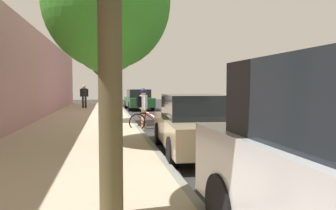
{
  "coord_description": "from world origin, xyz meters",
  "views": [
    {
      "loc": [
        3.02,
        14.63,
        1.73
      ],
      "look_at": [
        0.57,
        1.87,
        0.98
      ],
      "focal_mm": 34.51,
      "sensor_mm": 36.0,
      "label": 1
    }
  ],
  "objects_px": {
    "parked_sedan_green_nearest": "(139,100)",
    "parked_sedan_tan_second": "(196,124)",
    "street_tree_near_cyclist": "(106,63)",
    "street_tree_mid_block": "(107,50)",
    "fire_hydrant": "(117,102)",
    "bicycle_at_curb": "(150,121)",
    "street_tree_far_end": "(107,2)",
    "cyclist_with_backpack": "(143,104)",
    "pedestrian_on_phone": "(84,95)"
  },
  "relations": [
    {
      "from": "cyclist_with_backpack",
      "to": "street_tree_mid_block",
      "type": "height_order",
      "value": "street_tree_mid_block"
    },
    {
      "from": "cyclist_with_backpack",
      "to": "pedestrian_on_phone",
      "type": "xyz_separation_m",
      "value": [
        3.07,
        -11.65,
        0.09
      ]
    },
    {
      "from": "fire_hydrant",
      "to": "pedestrian_on_phone",
      "type": "bearing_deg",
      "value": -1.55
    },
    {
      "from": "parked_sedan_tan_second",
      "to": "pedestrian_on_phone",
      "type": "bearing_deg",
      "value": -76.94
    },
    {
      "from": "parked_sedan_tan_second",
      "to": "bicycle_at_curb",
      "type": "relative_size",
      "value": 2.65
    },
    {
      "from": "street_tree_far_end",
      "to": "fire_hydrant",
      "type": "bearing_deg",
      "value": -92.77
    },
    {
      "from": "cyclist_with_backpack",
      "to": "parked_sedan_green_nearest",
      "type": "bearing_deg",
      "value": -94.8
    },
    {
      "from": "parked_sedan_green_nearest",
      "to": "bicycle_at_curb",
      "type": "distance_m",
      "value": 11.44
    },
    {
      "from": "street_tree_near_cyclist",
      "to": "street_tree_far_end",
      "type": "relative_size",
      "value": 0.87
    },
    {
      "from": "fire_hydrant",
      "to": "parked_sedan_green_nearest",
      "type": "bearing_deg",
      "value": 158.71
    },
    {
      "from": "bicycle_at_curb",
      "to": "street_tree_far_end",
      "type": "bearing_deg",
      "value": 64.19
    },
    {
      "from": "street_tree_near_cyclist",
      "to": "street_tree_mid_block",
      "type": "height_order",
      "value": "street_tree_near_cyclist"
    },
    {
      "from": "parked_sedan_green_nearest",
      "to": "pedestrian_on_phone",
      "type": "distance_m",
      "value": 4.06
    },
    {
      "from": "street_tree_near_cyclist",
      "to": "pedestrian_on_phone",
      "type": "bearing_deg",
      "value": 67.4
    },
    {
      "from": "bicycle_at_curb",
      "to": "parked_sedan_tan_second",
      "type": "bearing_deg",
      "value": 97.21
    },
    {
      "from": "street_tree_mid_block",
      "to": "street_tree_far_end",
      "type": "bearing_deg",
      "value": 90.0
    },
    {
      "from": "bicycle_at_curb",
      "to": "fire_hydrant",
      "type": "relative_size",
      "value": 2.02
    },
    {
      "from": "parked_sedan_tan_second",
      "to": "pedestrian_on_phone",
      "type": "xyz_separation_m",
      "value": [
        3.87,
        -16.7,
        0.35
      ]
    },
    {
      "from": "street_tree_mid_block",
      "to": "fire_hydrant",
      "type": "distance_m",
      "value": 10.07
    },
    {
      "from": "bicycle_at_curb",
      "to": "parked_sedan_green_nearest",
      "type": "bearing_deg",
      "value": -93.49
    },
    {
      "from": "street_tree_mid_block",
      "to": "fire_hydrant",
      "type": "xyz_separation_m",
      "value": [
        -0.75,
        -9.64,
        -2.81
      ]
    },
    {
      "from": "parked_sedan_tan_second",
      "to": "street_tree_mid_block",
      "type": "height_order",
      "value": "street_tree_mid_block"
    },
    {
      "from": "pedestrian_on_phone",
      "to": "fire_hydrant",
      "type": "xyz_separation_m",
      "value": [
        -2.4,
        0.06,
        -0.54
      ]
    },
    {
      "from": "parked_sedan_green_nearest",
      "to": "parked_sedan_tan_second",
      "type": "height_order",
      "value": "same"
    },
    {
      "from": "parked_sedan_tan_second",
      "to": "street_tree_far_end",
      "type": "height_order",
      "value": "street_tree_far_end"
    },
    {
      "from": "bicycle_at_curb",
      "to": "cyclist_with_backpack",
      "type": "distance_m",
      "value": 0.82
    },
    {
      "from": "parked_sedan_tan_second",
      "to": "cyclist_with_backpack",
      "type": "bearing_deg",
      "value": -80.91
    },
    {
      "from": "street_tree_far_end",
      "to": "pedestrian_on_phone",
      "type": "bearing_deg",
      "value": -83.91
    },
    {
      "from": "bicycle_at_curb",
      "to": "street_tree_mid_block",
      "type": "height_order",
      "value": "street_tree_mid_block"
    },
    {
      "from": "street_tree_near_cyclist",
      "to": "fire_hydrant",
      "type": "relative_size",
      "value": 6.05
    },
    {
      "from": "bicycle_at_curb",
      "to": "pedestrian_on_phone",
      "type": "height_order",
      "value": "pedestrian_on_phone"
    },
    {
      "from": "street_tree_near_cyclist",
      "to": "parked_sedan_green_nearest",
      "type": "bearing_deg",
      "value": 116.64
    },
    {
      "from": "cyclist_with_backpack",
      "to": "street_tree_mid_block",
      "type": "distance_m",
      "value": 3.37
    },
    {
      "from": "parked_sedan_tan_second",
      "to": "street_tree_near_cyclist",
      "type": "distance_m",
      "value": 21.01
    },
    {
      "from": "pedestrian_on_phone",
      "to": "bicycle_at_curb",
      "type": "bearing_deg",
      "value": 105.22
    },
    {
      "from": "bicycle_at_curb",
      "to": "street_tree_far_end",
      "type": "relative_size",
      "value": 0.29
    },
    {
      "from": "bicycle_at_curb",
      "to": "street_tree_far_end",
      "type": "distance_m",
      "value": 5.28
    },
    {
      "from": "parked_sedan_green_nearest",
      "to": "street_tree_mid_block",
      "type": "distance_m",
      "value": 9.67
    },
    {
      "from": "parked_sedan_tan_second",
      "to": "pedestrian_on_phone",
      "type": "relative_size",
      "value": 2.63
    },
    {
      "from": "parked_sedan_green_nearest",
      "to": "street_tree_far_end",
      "type": "xyz_separation_m",
      "value": [
        2.33,
        14.8,
        3.31
      ]
    },
    {
      "from": "parked_sedan_tan_second",
      "to": "bicycle_at_curb",
      "type": "bearing_deg",
      "value": -82.79
    },
    {
      "from": "bicycle_at_curb",
      "to": "fire_hydrant",
      "type": "bearing_deg",
      "value": -85.75
    },
    {
      "from": "cyclist_with_backpack",
      "to": "street_tree_far_end",
      "type": "xyz_separation_m",
      "value": [
        1.41,
        3.84,
        3.06
      ]
    },
    {
      "from": "parked_sedan_green_nearest",
      "to": "bicycle_at_curb",
      "type": "height_order",
      "value": "parked_sedan_green_nearest"
    },
    {
      "from": "cyclist_with_backpack",
      "to": "fire_hydrant",
      "type": "height_order",
      "value": "cyclist_with_backpack"
    },
    {
      "from": "parked_sedan_green_nearest",
      "to": "street_tree_near_cyclist",
      "type": "relative_size",
      "value": 0.88
    },
    {
      "from": "street_tree_mid_block",
      "to": "pedestrian_on_phone",
      "type": "relative_size",
      "value": 2.53
    },
    {
      "from": "parked_sedan_tan_second",
      "to": "street_tree_mid_block",
      "type": "xyz_separation_m",
      "value": [
        2.22,
        -7.0,
        2.62
      ]
    },
    {
      "from": "bicycle_at_curb",
      "to": "fire_hydrant",
      "type": "distance_m",
      "value": 12.06
    },
    {
      "from": "parked_sedan_tan_second",
      "to": "bicycle_at_curb",
      "type": "xyz_separation_m",
      "value": [
        0.58,
        -4.61,
        -0.39
      ]
    }
  ]
}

